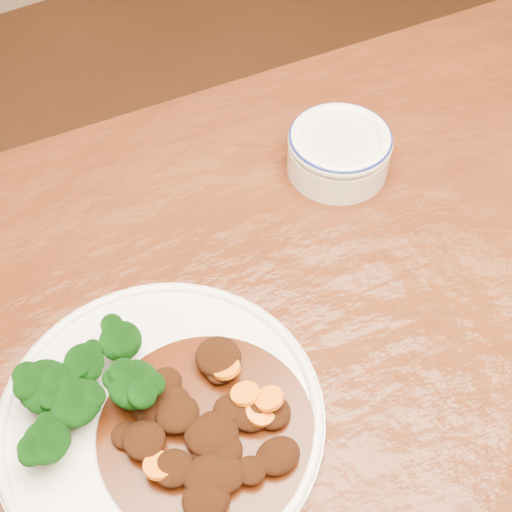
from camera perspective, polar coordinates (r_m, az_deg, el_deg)
dining_table at (r=0.82m, az=9.51°, el=-9.60°), size 1.57×1.03×0.75m
dinner_plate at (r=0.69m, az=-7.62°, el=-12.71°), size 0.31×0.31×0.02m
broccoli_florets at (r=0.68m, az=-13.90°, el=-10.20°), size 0.14×0.10×0.05m
mince_stew at (r=0.66m, az=-3.82°, el=-13.60°), size 0.20×0.20×0.03m
dip_bowl at (r=0.87m, az=6.66°, el=8.41°), size 0.13×0.13×0.06m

